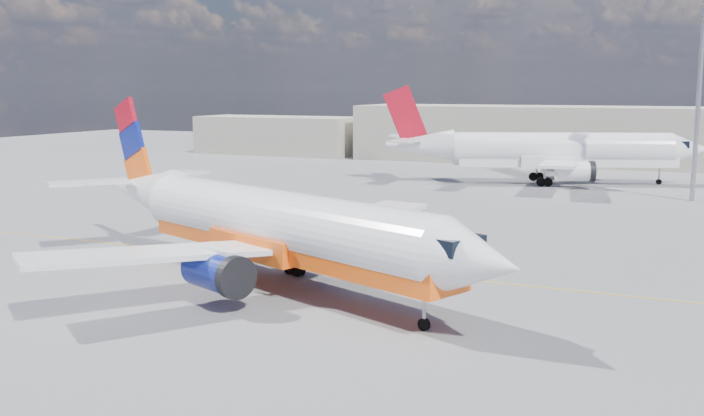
% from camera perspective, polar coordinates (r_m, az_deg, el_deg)
% --- Properties ---
extents(ground, '(240.00, 240.00, 0.00)m').
position_cam_1_polar(ground, '(43.79, -0.38, -5.32)').
color(ground, slate).
rests_on(ground, ground).
extents(taxi_line, '(70.00, 0.15, 0.01)m').
position_cam_1_polar(taxi_line, '(46.46, 1.16, -4.49)').
color(taxi_line, gold).
rests_on(taxi_line, ground).
extents(terminal_main, '(70.00, 14.00, 8.00)m').
position_cam_1_polar(terminal_main, '(114.53, 17.84, 5.02)').
color(terminal_main, '#BCB5A2').
rests_on(terminal_main, ground).
extents(terminal_annex, '(26.00, 10.00, 6.00)m').
position_cam_1_polar(terminal_annex, '(127.37, -5.38, 5.29)').
color(terminal_annex, '#BCB5A2').
rests_on(terminal_annex, ground).
extents(main_jet, '(32.94, 24.86, 10.11)m').
position_cam_1_polar(main_jet, '(42.36, -5.96, -1.19)').
color(main_jet, white).
rests_on(main_jet, ground).
extents(second_jet, '(35.86, 27.15, 10.94)m').
position_cam_1_polar(second_jet, '(90.02, 14.25, 4.04)').
color(second_jet, white).
rests_on(second_jet, ground).
extents(traffic_cone, '(0.37, 0.37, 0.51)m').
position_cam_1_polar(traffic_cone, '(49.60, -4.54, -3.37)').
color(traffic_cone, white).
rests_on(traffic_cone, ground).
extents(floodlight_mast, '(1.57, 1.57, 21.46)m').
position_cam_1_polar(floodlight_mast, '(80.30, 24.04, 9.60)').
color(floodlight_mast, '#97979F').
rests_on(floodlight_mast, ground).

